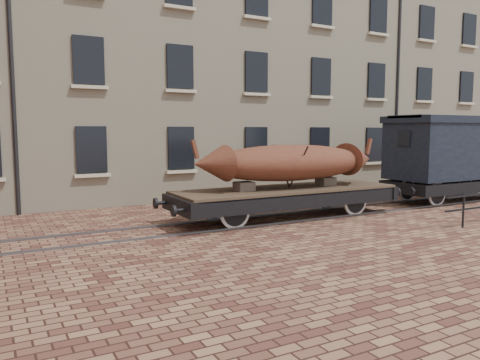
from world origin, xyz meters
TOP-DOWN VIEW (x-y plane):
  - ground at (0.00, 0.00)m, footprint 90.00×90.00m
  - warehouse_cream at (3.00, 9.99)m, footprint 40.00×10.19m
  - rail_track at (0.00, 0.00)m, footprint 30.00×1.52m
  - flatcar_wagon at (-0.75, -0.00)m, footprint 8.58×2.33m
  - iron_boat at (-0.65, 0.00)m, footprint 6.82×2.18m
  - goods_van at (7.54, 0.00)m, footprint 6.73×2.45m

SIDE VIEW (x-z plane):
  - ground at x=0.00m, z-range 0.00..0.00m
  - rail_track at x=0.00m, z-range 0.00..0.06m
  - flatcar_wagon at x=-0.75m, z-range 0.16..1.45m
  - iron_boat at x=-0.65m, z-range 1.04..2.66m
  - goods_van at x=7.54m, z-range 0.44..3.92m
  - warehouse_cream at x=3.00m, z-range 0.00..14.00m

